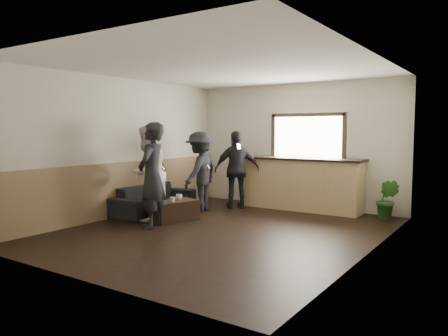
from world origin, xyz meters
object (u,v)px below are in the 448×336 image
Objects in this scene: sofa at (154,199)px; potted_plant at (387,200)px; bar_counter at (302,181)px; cup_a at (179,197)px; person_a at (152,175)px; person_c at (200,171)px; person_d at (237,170)px; coffee_table at (174,211)px; person_b at (148,173)px; cup_b at (173,200)px.

sofa is 2.56× the size of potted_plant.
bar_counter is 21.07× the size of cup_a.
sofa is at bearing -139.29° from bar_counter.
bar_counter reaches higher than person_a.
person_d reaches higher than person_c.
bar_counter reaches higher than sofa.
cup_a is at bearing -124.70° from bar_counter.
cup_a is 4.08m from potted_plant.
cup_a is (-0.04, 0.19, 0.25)m from coffee_table.
person_c reaches higher than coffee_table.
person_c is (-0.19, 0.94, 0.42)m from cup_a.
coffee_table is 1.02m from person_a.
potted_plant is at bearing -3.04° from bar_counter.
person_a is 1.02× the size of person_b.
person_d is (-1.29, -0.65, 0.23)m from bar_counter.
coffee_table is at bearing -77.80° from cup_a.
cup_a is 0.07× the size of person_a.
bar_counter reaches higher than coffee_table.
potted_plant is 0.46× the size of person_d.
cup_b is (-1.48, -2.64, -0.20)m from bar_counter.
cup_b is 0.74m from person_a.
cup_b is 0.72m from person_b.
person_a is at bearing 35.34° from person_b.
person_d is (0.19, 1.99, 0.43)m from cup_b.
person_d is (0.31, 1.66, 0.43)m from cup_a.
person_c is at bearing -160.70° from potted_plant.
person_a is 1.85m from person_c.
sofa reaches higher than cup_b.
cup_a is 0.07× the size of person_c.
cup_a is at bearing 36.42° from person_d.
person_d reaches higher than coffee_table.
cup_b is 0.06× the size of person_d.
bar_counter is 1.57× the size of person_c.
coffee_table is 0.47× the size of person_b.
potted_plant is at bearing 113.55° from person_a.
cup_b is at bearing -142.49° from potted_plant.
person_b is at bearing -125.92° from bar_counter.
cup_a is 0.35m from cup_b.
sofa is 1.10× the size of person_b.
person_b is 1.41m from person_c.
cup_a is 0.77m from person_b.
person_d reaches higher than cup_b.
coffee_table is 0.29m from cup_b.
coffee_table is 1.99m from person_d.
coffee_table is 0.32m from cup_a.
sofa is 1.95m from person_d.
sofa is 1.58m from person_a.
cup_a is 1.74m from person_d.
person_c reaches higher than potted_plant.
person_b is (-0.40, -0.45, 0.48)m from cup_a.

